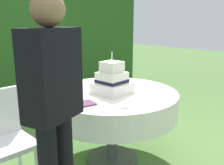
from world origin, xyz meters
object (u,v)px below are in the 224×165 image
serving_plate_far (134,83)px  serving_plate_near (123,106)px  standing_person (53,106)px  napkin_stack (85,103)px  wedding_cake (112,81)px  serving_plate_left (142,90)px  garden_chair (2,134)px  cake_table (112,103)px

serving_plate_far → serving_plate_near: bearing=-147.0°
serving_plate_far → standing_person: standing_person is taller
serving_plate_far → napkin_stack: size_ratio=0.80×
wedding_cake → serving_plate_near: wedding_cake is taller
serving_plate_left → napkin_stack: size_ratio=0.98×
serving_plate_near → napkin_stack: (-0.18, 0.27, 0.00)m
serving_plate_far → garden_chair: (-1.42, 0.21, -0.21)m
wedding_cake → serving_plate_near: 0.43m
serving_plate_far → napkin_stack: (-0.85, -0.17, 0.00)m
garden_chair → serving_plate_far: bearing=-8.2°
cake_table → serving_plate_near: bearing=-124.0°
serving_plate_near → serving_plate_far: bearing=33.0°
serving_plate_left → standing_person: 1.22m
garden_chair → serving_plate_near: bearing=-40.4°
serving_plate_left → serving_plate_near: bearing=-159.5°
napkin_stack → standing_person: size_ratio=0.09×
standing_person → wedding_cake: bearing=23.2°
cake_table → garden_chair: (-1.01, 0.27, -0.08)m
serving_plate_left → standing_person: size_ratio=0.09×
serving_plate_near → serving_plate_far: (0.67, 0.44, 0.00)m
napkin_stack → wedding_cake: bearing=11.5°
napkin_stack → standing_person: (-0.50, -0.31, 0.18)m
cake_table → serving_plate_near: serving_plate_near is taller
wedding_cake → serving_plate_left: 0.34m
wedding_cake → cake_table: bearing=40.5°
garden_chair → standing_person: size_ratio=0.56×
serving_plate_near → standing_person: size_ratio=0.07×
cake_table → wedding_cake: wedding_cake is taller
wedding_cake → napkin_stack: bearing=-168.5°
cake_table → standing_person: 1.07m
standing_person → serving_plate_near: bearing=3.2°
cake_table → standing_person: (-0.94, -0.41, 0.31)m
serving_plate_far → standing_person: size_ratio=0.07×
serving_plate_left → cake_table: bearing=142.5°
wedding_cake → serving_plate_near: (-0.22, -0.35, -0.11)m
wedding_cake → standing_person: bearing=-156.8°
serving_plate_far → standing_person: bearing=-160.7°
serving_plate_far → wedding_cake: bearing=-169.2°
napkin_stack → garden_chair: garden_chair is taller
napkin_stack → garden_chair: size_ratio=0.17×
serving_plate_near → serving_plate_left: 0.53m
cake_table → serving_plate_left: size_ratio=8.90×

